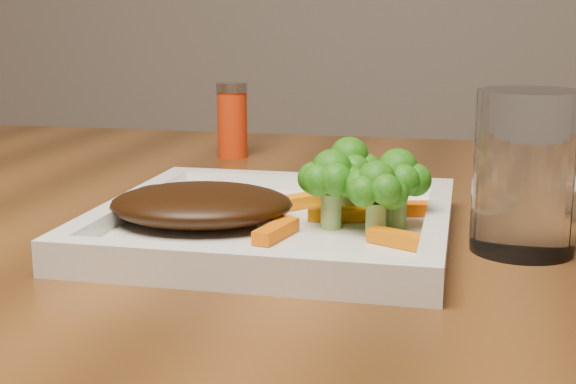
% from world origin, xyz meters
% --- Properties ---
extents(plate, '(0.27, 0.27, 0.01)m').
position_xyz_m(plate, '(0.01, 0.01, 0.76)').
color(plate, white).
rests_on(plate, dining_table).
extents(steak, '(0.16, 0.14, 0.03)m').
position_xyz_m(steak, '(-0.04, -0.00, 0.78)').
color(steak, black).
rests_on(steak, plate).
extents(broccoli_0, '(0.08, 0.08, 0.07)m').
position_xyz_m(broccoli_0, '(0.07, 0.05, 0.80)').
color(broccoli_0, '#147613').
rests_on(broccoli_0, plate).
extents(broccoli_1, '(0.07, 0.07, 0.06)m').
position_xyz_m(broccoli_1, '(0.11, 0.01, 0.79)').
color(broccoli_1, '#1F6711').
rests_on(broccoli_1, plate).
extents(broccoli_2, '(0.07, 0.07, 0.06)m').
position_xyz_m(broccoli_2, '(0.10, -0.01, 0.79)').
color(broccoli_2, '#377814').
rests_on(broccoli_2, plate).
extents(broccoli_3, '(0.06, 0.06, 0.06)m').
position_xyz_m(broccoli_3, '(0.06, 0.00, 0.79)').
color(broccoli_3, '#2A6F12').
rests_on(broccoli_3, plate).
extents(carrot_1, '(0.05, 0.03, 0.01)m').
position_xyz_m(carrot_1, '(0.12, -0.04, 0.77)').
color(carrot_1, '#DC6903').
rests_on(carrot_1, plate).
extents(carrot_2, '(0.03, 0.05, 0.01)m').
position_xyz_m(carrot_2, '(0.03, -0.03, 0.77)').
color(carrot_2, '#E45D03').
rests_on(carrot_2, plate).
extents(carrot_3, '(0.06, 0.03, 0.01)m').
position_xyz_m(carrot_3, '(0.11, 0.06, 0.77)').
color(carrot_3, '#F95C04').
rests_on(carrot_3, plate).
extents(carrot_4, '(0.05, 0.06, 0.01)m').
position_xyz_m(carrot_4, '(0.03, 0.07, 0.77)').
color(carrot_4, orange).
rests_on(carrot_4, plate).
extents(carrot_6, '(0.06, 0.03, 0.01)m').
position_xyz_m(carrot_6, '(0.07, 0.03, 0.77)').
color(carrot_6, '#CD6D03').
rests_on(carrot_6, plate).
extents(spice_shaker, '(0.04, 0.04, 0.09)m').
position_xyz_m(spice_shaker, '(-0.12, 0.35, 0.80)').
color(spice_shaker, red).
rests_on(spice_shaker, dining_table).
extents(drinking_glass, '(0.10, 0.10, 0.12)m').
position_xyz_m(drinking_glass, '(0.20, 0.01, 0.81)').
color(drinking_glass, white).
rests_on(drinking_glass, dining_table).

